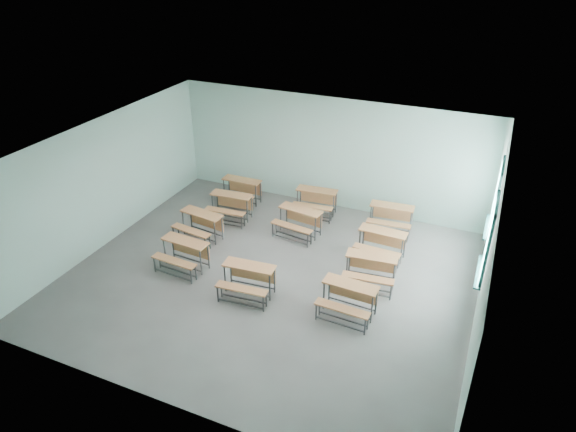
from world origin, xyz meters
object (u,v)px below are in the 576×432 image
object	(u,v)px
desk_unit_r3c1	(316,199)
desk_unit_r3c2	(391,215)
desk_unit_r2c0	(230,203)
desk_unit_r2c2	(381,241)
desk_unit_r0c0	(183,251)
desk_unit_r3c0	(240,188)
desk_unit_r1c0	(200,222)
desk_unit_r0c2	(348,296)
desk_unit_r2c1	(299,218)
desk_unit_r1c2	(371,267)
desk_unit_r0c1	(248,277)

from	to	relation	value
desk_unit_r3c1	desk_unit_r3c2	size ratio (longest dim) A/B	1.01
desk_unit_r2c0	desk_unit_r2c2	xyz separation A→B (m)	(4.32, -0.28, 0.00)
desk_unit_r0c0	desk_unit_r3c0	bearing A→B (deg)	99.71
desk_unit_r1c0	desk_unit_r3c2	distance (m)	5.01
desk_unit_r0c2	desk_unit_r3c1	distance (m)	4.42
desk_unit_r2c1	desk_unit_r3c0	size ratio (longest dim) A/B	1.08
desk_unit_r2c2	desk_unit_r3c1	distance (m)	2.70
desk_unit_r0c2	desk_unit_r2c2	bearing A→B (deg)	90.70
desk_unit_r2c2	desk_unit_r2c1	bearing A→B (deg)	176.23
desk_unit_r2c0	desk_unit_r3c2	world-z (taller)	same
desk_unit_r1c2	desk_unit_r3c0	xyz separation A→B (m)	(-4.57, 2.40, 0.00)
desk_unit_r1c2	desk_unit_r3c1	xyz separation A→B (m)	(-2.31, 2.65, 0.00)
desk_unit_r0c2	desk_unit_r3c1	xyz separation A→B (m)	(-2.17, 3.85, 0.00)
desk_unit_r2c1	desk_unit_r2c2	world-z (taller)	same
desk_unit_r0c1	desk_unit_r3c2	bearing A→B (deg)	56.06
desk_unit_r0c0	desk_unit_r1c2	world-z (taller)	same
desk_unit_r3c0	desk_unit_r3c1	distance (m)	2.27
desk_unit_r0c1	desk_unit_r1c2	xyz separation A→B (m)	(2.35, 1.43, 0.00)
desk_unit_r0c1	desk_unit_r2c2	xyz separation A→B (m)	(2.29, 2.59, 0.00)
desk_unit_r2c0	desk_unit_r3c0	bearing A→B (deg)	97.54
desk_unit_r2c2	desk_unit_r0c1	bearing A→B (deg)	-129.27
desk_unit_r0c0	desk_unit_r1c0	bearing A→B (deg)	109.57
desk_unit_r3c2	desk_unit_r2c0	bearing A→B (deg)	-169.66
desk_unit_r2c0	desk_unit_r2c2	bearing A→B (deg)	-7.84
desk_unit_r3c0	desk_unit_r2c1	bearing A→B (deg)	-24.04
desk_unit_r2c0	desk_unit_r2c1	bearing A→B (deg)	-5.27
desk_unit_r0c0	desk_unit_r1c2	size ratio (longest dim) A/B	0.98
desk_unit_r0c0	desk_unit_r0c1	distance (m)	1.88
desk_unit_r1c2	desk_unit_r2c1	xyz separation A→B (m)	(-2.32, 1.40, 0.00)
desk_unit_r2c0	desk_unit_r1c0	bearing A→B (deg)	-103.52
desk_unit_r0c1	desk_unit_r2c0	bearing A→B (deg)	120.27
desk_unit_r0c0	desk_unit_r2c2	size ratio (longest dim) A/B	1.02
desk_unit_r2c1	desk_unit_r2c2	bearing A→B (deg)	1.92
desk_unit_r0c1	desk_unit_r3c0	world-z (taller)	same
desk_unit_r3c1	desk_unit_r3c2	world-z (taller)	same
desk_unit_r2c2	desk_unit_r3c0	size ratio (longest dim) A/B	1.03
desk_unit_r2c1	desk_unit_r3c0	bearing A→B (deg)	163.97
desk_unit_r2c0	desk_unit_r3c0	world-z (taller)	same
desk_unit_r2c2	desk_unit_r3c0	distance (m)	4.68
desk_unit_r0c2	desk_unit_r3c2	xyz separation A→B (m)	(-0.01, 3.75, 0.00)
desk_unit_r0c2	desk_unit_r1c0	bearing A→B (deg)	165.14
desk_unit_r2c0	desk_unit_r2c2	world-z (taller)	same
desk_unit_r1c2	desk_unit_r3c1	world-z (taller)	same
desk_unit_r0c0	desk_unit_r3c2	size ratio (longest dim) A/B	1.00
desk_unit_r2c1	desk_unit_r0c0	bearing A→B (deg)	-118.92
desk_unit_r0c2	desk_unit_r2c0	distance (m)	4.99
desk_unit_r1c2	desk_unit_r2c0	bearing A→B (deg)	155.61
desk_unit_r0c0	desk_unit_r1c0	xyz separation A→B (m)	(-0.37, 1.32, 0.00)
desk_unit_r1c0	desk_unit_r3c0	size ratio (longest dim) A/B	1.08
desk_unit_r2c2	desk_unit_r3c2	xyz separation A→B (m)	(-0.09, 1.38, 0.00)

